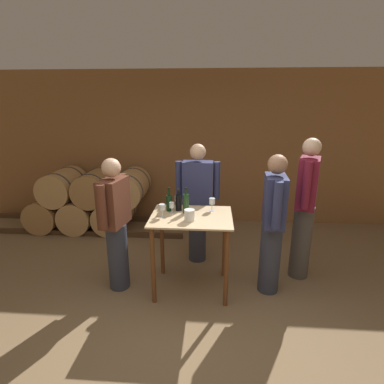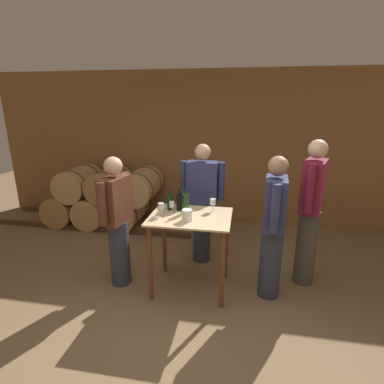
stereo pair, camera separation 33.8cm
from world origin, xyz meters
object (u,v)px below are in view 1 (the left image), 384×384
Objects in this scene: wine_glass_near_left at (162,207)px; person_visitor_bearded at (115,223)px; wine_bottle_center at (186,203)px; wine_glass_near_right at (178,199)px; person_host at (198,201)px; wine_bottle_far_left at (169,202)px; wine_glass_near_center at (172,206)px; person_visitor_with_scarf at (305,207)px; ice_bucket at (189,215)px; wine_bottle_left at (179,202)px; wine_glass_far_side at (212,202)px; person_visitor_near_door at (273,223)px.

person_visitor_bearded reaches higher than wine_glass_near_left.
wine_bottle_center is 0.21m from wine_glass_near_right.
wine_bottle_far_left is at bearing -118.72° from person_host.
person_host is 1.16m from person_visitor_bearded.
wine_glass_near_center is 1.62m from person_visitor_with_scarf.
person_visitor_bearded is at bearing -157.21° from wine_glass_near_right.
wine_glass_near_right is at bearing 113.80° from ice_bucket.
wine_bottle_left is at bearing 116.15° from ice_bucket.
person_host is (0.10, 0.62, -0.18)m from wine_bottle_center.
wine_glass_near_right is (-0.02, 0.09, 0.01)m from wine_bottle_left.
wine_bottle_far_left is 2.25× the size of ice_bucket.
wine_glass_near_right is at bearing 104.95° from wine_bottle_left.
wine_glass_near_left is (-0.05, -0.21, 0.01)m from wine_bottle_far_left.
ice_bucket is at bearing -66.20° from wine_glass_near_right.
wine_bottle_left is 0.35m from ice_bucket.
wine_bottle_center is 0.31m from wine_glass_far_side.
wine_glass_far_side is at bearing 2.67° from wine_bottle_left.
wine_glass_near_left is (-0.16, -0.23, 0.01)m from wine_bottle_left.
wine_bottle_center reaches higher than wine_glass_near_center.
wine_glass_far_side is at bearing 18.46° from wine_bottle_center.
wine_glass_near_left is 0.98× the size of wine_glass_far_side.
person_visitor_with_scarf is (1.68, 0.44, -0.10)m from wine_glass_near_left.
wine_bottle_center is at bearing -99.30° from person_host.
wine_bottle_far_left is at bearing -175.85° from wine_glass_far_side.
person_visitor_with_scarf reaches higher than wine_bottle_center.
wine_glass_near_left is 1.13× the size of wine_glass_near_center.
wine_bottle_center is 0.84m from person_visitor_bearded.
person_visitor_bearded is at bearing -169.67° from person_visitor_with_scarf.
wine_bottle_left is 1.53m from person_visitor_with_scarf.
ice_bucket is 0.08× the size of person_host.
wine_glass_near_left is at bearing -155.78° from wine_glass_far_side.
person_visitor_with_scarf reaches higher than wine_glass_near_left.
person_visitor_bearded is at bearing -178.15° from person_visitor_near_door.
wine_bottle_center is 2.01× the size of wine_glass_near_left.
ice_bucket is at bearing -75.70° from wine_bottle_center.
wine_glass_far_side is at bearing -9.56° from wine_glass_near_right.
wine_bottle_left reaches higher than wine_glass_near_center.
wine_glass_near_left is at bearing 165.67° from ice_bucket.
ice_bucket is 0.88m from person_visitor_bearded.
person_visitor_bearded is (-2.22, -0.41, -0.11)m from person_visitor_with_scarf.
person_visitor_with_scarf is 0.57m from person_visitor_near_door.
wine_bottle_center reaches higher than wine_glass_near_left.
ice_bucket is 0.08× the size of person_visitor_near_door.
wine_bottle_left is at bearing 9.42° from wine_bottle_far_left.
wine_glass_near_center is at bearing -172.63° from wine_bottle_center.
wine_glass_near_left is 0.86m from person_host.
person_host is at bearing 61.28° from wine_bottle_far_left.
person_visitor_with_scarf is (1.52, 0.21, -0.09)m from wine_bottle_left.
ice_bucket is (0.22, -0.21, -0.03)m from wine_glass_near_center.
wine_glass_far_side is (0.46, 0.12, 0.02)m from wine_glass_near_center.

